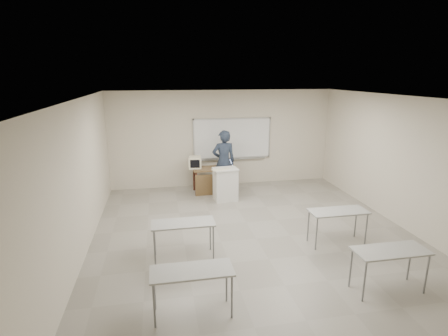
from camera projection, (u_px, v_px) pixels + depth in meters
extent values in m
cube|color=gray|center=(256.00, 239.00, 7.58)|extent=(7.00, 8.00, 0.01)
cube|color=white|center=(232.00, 138.00, 11.02)|extent=(2.40, 0.03, 1.20)
cube|color=#B7BABC|center=(232.00, 119.00, 10.85)|extent=(2.48, 0.04, 0.04)
cube|color=#B7BABC|center=(232.00, 158.00, 11.17)|extent=(2.48, 0.04, 0.04)
cube|color=#B7BABC|center=(194.00, 140.00, 10.79)|extent=(0.04, 0.04, 1.28)
cube|color=#B7BABC|center=(269.00, 137.00, 11.23)|extent=(0.04, 0.04, 1.28)
cube|color=#B7BABC|center=(232.00, 159.00, 11.14)|extent=(2.16, 0.07, 0.02)
cube|color=#ABAAA6|center=(183.00, 223.00, 6.64)|extent=(1.20, 0.50, 0.03)
cylinder|color=slate|center=(155.00, 248.00, 6.44)|extent=(0.03, 0.03, 0.70)
cylinder|color=slate|center=(213.00, 243.00, 6.64)|extent=(0.03, 0.03, 0.70)
cylinder|color=slate|center=(155.00, 238.00, 6.82)|extent=(0.03, 0.03, 0.70)
cylinder|color=slate|center=(210.00, 234.00, 7.02)|extent=(0.03, 0.03, 0.70)
cube|color=#ABAAA6|center=(338.00, 211.00, 7.21)|extent=(1.20, 0.50, 0.03)
cylinder|color=slate|center=(316.00, 234.00, 7.02)|extent=(0.03, 0.03, 0.70)
cylinder|color=slate|center=(366.00, 230.00, 7.21)|extent=(0.03, 0.03, 0.70)
cylinder|color=slate|center=(308.00, 226.00, 7.40)|extent=(0.03, 0.03, 0.70)
cylinder|color=slate|center=(356.00, 222.00, 7.59)|extent=(0.03, 0.03, 0.70)
cube|color=#ABAAA6|center=(192.00, 271.00, 5.02)|extent=(1.20, 0.50, 0.03)
cylinder|color=slate|center=(154.00, 306.00, 4.83)|extent=(0.03, 0.03, 0.70)
cylinder|color=slate|center=(232.00, 297.00, 5.03)|extent=(0.03, 0.03, 0.70)
cylinder|color=slate|center=(154.00, 289.00, 5.21)|extent=(0.03, 0.03, 0.70)
cylinder|color=slate|center=(227.00, 281.00, 5.41)|extent=(0.03, 0.03, 0.70)
cube|color=#ABAAA6|center=(391.00, 251.00, 5.60)|extent=(1.20, 0.50, 0.03)
cylinder|color=slate|center=(364.00, 281.00, 5.40)|extent=(0.03, 0.03, 0.70)
cylinder|color=slate|center=(427.00, 274.00, 5.60)|extent=(0.03, 0.03, 0.70)
cylinder|color=slate|center=(351.00, 268.00, 5.78)|extent=(0.03, 0.03, 0.70)
cylinder|color=slate|center=(410.00, 262.00, 5.98)|extent=(0.03, 0.03, 0.70)
cube|color=brown|center=(214.00, 168.00, 10.45)|extent=(1.27, 0.63, 0.04)
cube|color=brown|center=(216.00, 185.00, 10.28)|extent=(1.20, 0.03, 0.63)
cylinder|color=#492419|center=(196.00, 184.00, 10.20)|extent=(0.06, 0.06, 0.71)
cylinder|color=#492419|center=(234.00, 182.00, 10.41)|extent=(0.06, 0.06, 0.71)
cylinder|color=#492419|center=(194.00, 179.00, 10.69)|extent=(0.06, 0.06, 0.71)
cylinder|color=#492419|center=(231.00, 177.00, 10.90)|extent=(0.06, 0.06, 0.71)
cube|color=beige|center=(225.00, 185.00, 9.80)|extent=(0.63, 0.45, 0.89)
cube|color=beige|center=(225.00, 169.00, 9.68)|extent=(0.67, 0.49, 0.04)
cube|color=beige|center=(195.00, 162.00, 10.45)|extent=(0.35, 0.37, 0.33)
cube|color=beige|center=(196.00, 164.00, 10.25)|extent=(0.37, 0.04, 0.35)
cube|color=black|center=(196.00, 164.00, 10.23)|extent=(0.28, 0.01, 0.24)
cube|color=black|center=(228.00, 168.00, 10.35)|extent=(0.36, 0.26, 0.02)
cube|color=black|center=(228.00, 168.00, 10.33)|extent=(0.29, 0.15, 0.01)
cube|color=black|center=(227.00, 163.00, 10.47)|extent=(0.36, 0.08, 0.24)
cube|color=#9CB2ED|center=(227.00, 163.00, 10.46)|extent=(0.30, 0.05, 0.19)
ellipsoid|color=#9FA2A6|center=(222.00, 169.00, 10.29)|extent=(0.10, 0.09, 0.03)
cube|color=beige|center=(221.00, 169.00, 9.53)|extent=(0.52, 0.29, 0.03)
imported|color=black|center=(224.00, 162.00, 10.34)|extent=(0.71, 0.49, 1.90)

